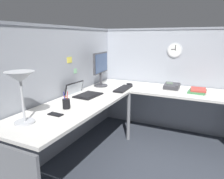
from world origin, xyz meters
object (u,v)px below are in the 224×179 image
desk_lamp_dome (20,81)px  cell_phone (55,114)px  laptop (82,93)px  computer_mouse (130,84)px  wall_clock (175,50)px  keyboard (123,89)px  pen_cup (66,104)px  monitor (101,67)px  book_stack (198,91)px  office_phone (172,86)px

desk_lamp_dome → cell_phone: (0.27, -0.11, -0.36)m
laptop → desk_lamp_dome: size_ratio=0.90×
computer_mouse → wall_clock: bearing=-60.5°
laptop → keyboard: 0.61m
pen_cup → keyboard: bearing=-11.8°
monitor → laptop: size_ratio=1.25×
pen_cup → book_stack: size_ratio=0.60×
laptop → desk_lamp_dome: (-0.98, -0.06, 0.34)m
keyboard → book_stack: bearing=-75.4°
book_stack → pen_cup: bearing=138.0°
office_phone → book_stack: 0.34m
computer_mouse → pen_cup: pen_cup is taller
desk_lamp_dome → office_phone: (1.79, -0.91, -0.33)m
desk_lamp_dome → wall_clock: bearing=-22.4°
office_phone → wall_clock: bearing=9.2°
monitor → laptop: monitor is taller
office_phone → wall_clock: 0.58m
monitor → computer_mouse: size_ratio=4.81×
computer_mouse → desk_lamp_dome: size_ratio=0.23×
pen_cup → wall_clock: size_ratio=0.82×
computer_mouse → wall_clock: (0.33, -0.59, 0.51)m
book_stack → wall_clock: bearing=49.2°
desk_lamp_dome → office_phone: bearing=-27.0°
computer_mouse → office_phone: size_ratio=0.49×
keyboard → wall_clock: bearing=-44.3°
keyboard → office_phone: size_ratio=2.04×
monitor → cell_phone: bearing=-171.4°
computer_mouse → book_stack: 0.97m
book_stack → office_phone: bearing=85.0°
pen_cup → book_stack: pen_cup is taller
desk_lamp_dome → book_stack: bearing=-35.5°
desk_lamp_dome → cell_phone: bearing=-21.9°
keyboard → office_phone: bearing=-64.8°
cell_phone → office_phone: office_phone is taller
book_stack → desk_lamp_dome: bearing=144.5°
monitor → laptop: 0.60m
desk_lamp_dome → pen_cup: bearing=-10.6°
pen_cup → office_phone: bearing=-31.9°
desk_lamp_dome → book_stack: (1.76, -1.25, -0.34)m
monitor → book_stack: (0.25, -1.33, -0.27)m
desk_lamp_dome → monitor: bearing=3.1°
keyboard → book_stack: 1.00m
keyboard → office_phone: 0.69m
monitor → keyboard: monitor is taller
monitor → pen_cup: 1.09m
desk_lamp_dome → pen_cup: 0.56m
pen_cup → desk_lamp_dome: bearing=169.4°
keyboard → office_phone: (0.32, -0.62, 0.03)m
pen_cup → monitor: bearing=9.0°
computer_mouse → wall_clock: size_ratio=0.47×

